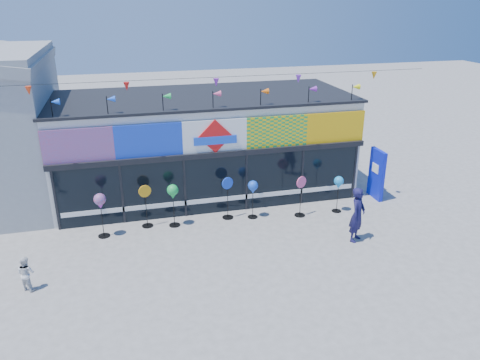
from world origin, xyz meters
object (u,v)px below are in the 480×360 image
object	(u,v)px
spinner_0	(100,202)
spinner_3	(228,197)
spinner_6	(339,184)
child	(26,273)
spinner_1	(146,205)
spinner_2	(173,193)
spinner_4	(253,188)
spinner_5	(301,195)
adult_man	(357,215)
blue_sign	(377,174)

from	to	relation	value
spinner_0	spinner_3	xyz separation A→B (m)	(4.56, 0.36, -0.43)
spinner_6	child	bearing A→B (deg)	-166.48
spinner_3	spinner_1	bearing A→B (deg)	179.06
spinner_2	spinner_4	size ratio (longest dim) A/B	1.08
spinner_0	spinner_6	distance (m)	8.82
spinner_5	spinner_1	bearing A→B (deg)	174.57
spinner_2	child	size ratio (longest dim) A/B	1.53
spinner_1	child	world-z (taller)	spinner_1
spinner_1	spinner_6	size ratio (longest dim) A/B	1.11
spinner_1	adult_man	xyz separation A→B (m)	(6.92, -2.82, 0.11)
blue_sign	child	xyz separation A→B (m)	(-13.01, -3.50, -0.51)
blue_sign	spinner_6	distance (m)	2.31
spinner_1	spinner_6	distance (m)	7.31
spinner_5	spinner_6	world-z (taller)	spinner_5
blue_sign	spinner_5	world-z (taller)	blue_sign
blue_sign	spinner_5	bearing A→B (deg)	-166.53
spinner_6	child	size ratio (longest dim) A/B	1.38
spinner_2	spinner_1	bearing A→B (deg)	168.72
blue_sign	spinner_4	distance (m)	5.50
blue_sign	spinner_1	xyz separation A→B (m)	(-9.42, -0.33, -0.19)
blue_sign	spinner_5	size ratio (longest dim) A/B	1.29
spinner_1	child	bearing A→B (deg)	-138.65
spinner_2	child	xyz separation A→B (m)	(-4.57, -2.97, -0.77)
spinner_3	spinner_6	distance (m)	4.30
spinner_4	child	xyz separation A→B (m)	(-7.54, -2.92, -0.67)
spinner_1	adult_man	bearing A→B (deg)	-22.22
spinner_6	adult_man	xyz separation A→B (m)	(-0.37, -2.28, -0.20)
spinner_0	spinner_4	xyz separation A→B (m)	(5.49, 0.17, -0.11)
spinner_4	spinner_6	bearing A→B (deg)	-5.23
blue_sign	spinner_1	size ratio (longest dim) A/B	1.28
blue_sign	spinner_3	xyz separation A→B (m)	(-6.40, -0.38, -0.17)
spinner_2	child	distance (m)	5.50
spinner_2	spinner_6	bearing A→B (deg)	-3.22
spinner_1	spinner_4	distance (m)	3.97
spinner_3	spinner_5	size ratio (longest dim) A/B	1.03
spinner_5	adult_man	bearing A→B (deg)	-62.86
spinner_0	spinner_2	distance (m)	2.52
spinner_0	spinner_2	size ratio (longest dim) A/B	1.01
spinner_0	spinner_3	size ratio (longest dim) A/B	0.99
blue_sign	child	size ratio (longest dim) A/B	1.96
spinner_2	spinner_5	world-z (taller)	spinner_2
spinner_3	spinner_5	distance (m)	2.77
spinner_5	adult_man	xyz separation A→B (m)	(1.17, -2.28, 0.12)
blue_sign	child	world-z (taller)	blue_sign
blue_sign	spinner_2	distance (m)	8.47
blue_sign	adult_man	size ratio (longest dim) A/B	1.07
spinner_4	spinner_0	bearing A→B (deg)	-178.28
spinner_5	adult_man	distance (m)	2.56
adult_man	child	distance (m)	10.53
spinner_5	child	bearing A→B (deg)	-164.35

